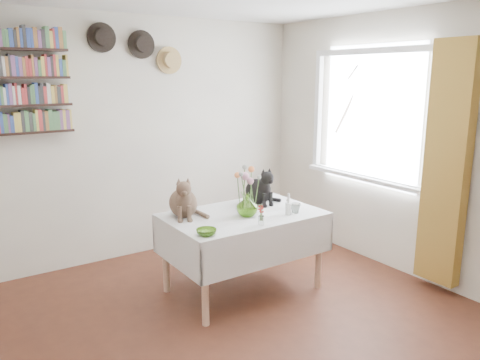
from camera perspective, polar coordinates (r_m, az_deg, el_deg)
room at (r=3.02m, az=2.31°, el=0.20°), size 4.08×4.58×2.58m
window at (r=4.92m, az=15.48°, el=6.33°), size 0.12×1.52×1.32m
curtain at (r=4.36m, az=23.89°, el=1.65°), size 0.12×0.38×2.10m
dining_table at (r=4.16m, az=0.37°, el=-6.44°), size 1.34×0.86×0.72m
tabby_cat at (r=3.99m, az=-6.97°, el=-1.89°), size 0.36×0.39×0.37m
black_cat at (r=4.38m, az=2.22°, el=-0.57°), size 0.25×0.31×0.36m
flower_vase at (r=4.01m, az=0.89°, el=-3.06°), size 0.21×0.21×0.19m
green_bowl at (r=3.56m, az=-4.12°, el=-6.37°), size 0.20×0.20×0.05m
drinking_glass at (r=4.13m, az=6.77°, el=-3.45°), size 0.12×0.12×0.09m
candlestick at (r=4.07m, az=5.90°, el=-3.36°), size 0.05×0.05×0.19m
berry_jar at (r=3.77m, az=2.61°, el=-4.28°), size 0.05×0.05×0.19m
porcelain_figurine at (r=4.29m, az=5.79°, el=-2.91°), size 0.04×0.04×0.09m
flower_bouquet at (r=3.96m, az=0.83°, el=0.35°), size 0.17×0.13×0.39m
bookshelf_unit at (r=4.58m, az=-26.33°, el=10.66°), size 1.00×0.16×0.91m
wall_hats at (r=4.94m, az=-12.19°, el=15.49°), size 0.98×0.09×0.48m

